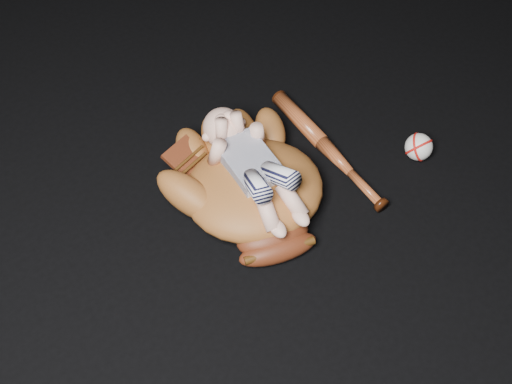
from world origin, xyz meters
The scene contains 4 objects.
baseball_glove centered at (-0.02, 0.10, 0.07)m, with size 0.38×0.43×0.14m, color brown, non-canonical shape.
newborn_baby centered at (-0.01, 0.10, 0.12)m, with size 0.16×0.34×0.14m, color #E5AA93, non-canonical shape.
baseball_bat centered at (0.21, 0.10, 0.02)m, with size 0.04×0.41×0.04m, color brown, non-canonical shape.
baseball centered at (0.37, -0.03, 0.03)m, with size 0.07×0.07×0.07m, color silver.
Camera 1 is at (-0.55, -0.59, 1.14)m, focal length 45.00 mm.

